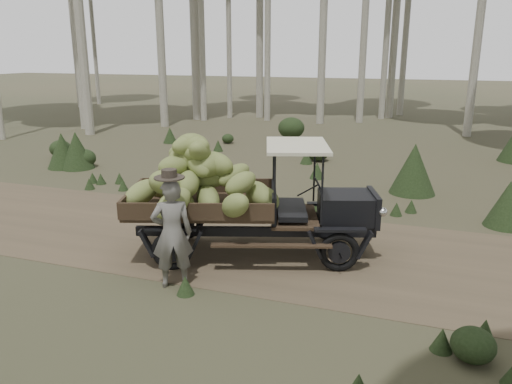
{
  "coord_description": "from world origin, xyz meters",
  "views": [
    {
      "loc": [
        4.57,
        -8.24,
        3.49
      ],
      "look_at": [
        1.85,
        -0.44,
        1.15
      ],
      "focal_mm": 35.0,
      "sensor_mm": 36.0,
      "label": 1
    }
  ],
  "objects": [
    {
      "name": "ground",
      "position": [
        0.0,
        0.0,
        0.0
      ],
      "size": [
        120.0,
        120.0,
        0.0
      ],
      "primitive_type": "plane",
      "color": "#473D2B",
      "rests_on": "ground"
    },
    {
      "name": "dirt_track",
      "position": [
        0.0,
        0.0,
        0.0
      ],
      "size": [
        70.0,
        4.0,
        0.01
      ],
      "primitive_type": "cube",
      "color": "brown",
      "rests_on": "ground"
    },
    {
      "name": "banana_truck",
      "position": [
        1.3,
        -0.67,
        1.27
      ],
      "size": [
        4.53,
        2.88,
        2.18
      ],
      "rotation": [
        0.0,
        0.0,
        0.31
      ],
      "color": "black",
      "rests_on": "ground"
    },
    {
      "name": "farmer",
      "position": [
        1.07,
        -2.02,
        0.87
      ],
      "size": [
        0.74,
        0.66,
        1.84
      ],
      "rotation": [
        0.0,
        0.0,
        3.67
      ],
      "color": "#63605A",
      "rests_on": "ground"
    },
    {
      "name": "undergrowth",
      "position": [
        1.23,
        -0.6,
        0.52
      ],
      "size": [
        24.6,
        22.46,
        1.38
      ],
      "color": "#233319",
      "rests_on": "ground"
    }
  ]
}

